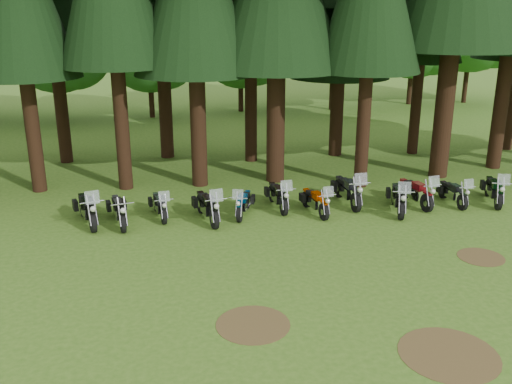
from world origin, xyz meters
TOP-DOWN VIEW (x-y plane):
  - ground at (0.00, 0.00)m, footprint 120.00×120.00m
  - decid_2 at (-10.43, 24.78)m, footprint 6.72×6.53m
  - decid_3 at (-4.71, 25.13)m, footprint 6.12×5.95m
  - decid_4 at (1.58, 26.32)m, footprint 5.93×5.76m
  - decid_5 at (8.29, 25.71)m, footprint 8.45×8.21m
  - decid_6 at (14.85, 27.01)m, footprint 7.06×6.86m
  - decid_7 at (19.46, 26.83)m, footprint 8.44×8.20m
  - dirt_patch_0 at (-3.00, -2.00)m, footprint 1.80×1.80m
  - dirt_patch_1 at (4.50, 0.50)m, footprint 1.40×1.40m
  - dirt_patch_2 at (1.00, -4.00)m, footprint 2.20×2.20m
  - motorcycle_0 at (-7.47, 5.54)m, footprint 0.97×2.45m
  - motorcycle_1 at (-6.39, 5.33)m, footprint 0.56×2.28m
  - motorcycle_2 at (-4.98, 5.74)m, footprint 0.58×2.05m
  - motorcycle_3 at (-3.34, 5.10)m, footprint 0.73×2.41m
  - motorcycle_4 at (-1.99, 5.42)m, footprint 0.97×2.00m
  - motorcycle_5 at (-0.61, 5.89)m, footprint 0.46×2.25m
  - motorcycle_6 at (0.61, 5.11)m, footprint 0.61×2.12m
  - motorcycle_7 at (2.11, 5.85)m, footprint 0.47×2.52m
  - motorcycle_8 at (3.66, 4.72)m, footprint 0.94×2.37m
  - motorcycle_9 at (4.61, 5.31)m, footprint 0.59×2.35m
  - motorcycle_10 at (6.09, 5.15)m, footprint 0.38×2.04m
  - motorcycle_11 at (7.71, 5.00)m, footprint 1.05×2.30m

SIDE VIEW (x-z plane):
  - ground at x=0.00m, z-range 0.00..0.00m
  - dirt_patch_0 at x=-3.00m, z-range 0.00..0.01m
  - dirt_patch_1 at x=4.50m, z-range 0.00..0.01m
  - dirt_patch_2 at x=1.00m, z-range 0.00..0.01m
  - motorcycle_10 at x=6.09m, z-range -0.21..1.07m
  - motorcycle_2 at x=-4.98m, z-range -0.21..1.07m
  - motorcycle_4 at x=-1.99m, z-range -0.21..1.08m
  - motorcycle_6 at x=0.61m, z-range -0.22..1.11m
  - motorcycle_5 at x=-0.61m, z-range -0.23..1.18m
  - motorcycle_1 at x=-6.39m, z-range 0.01..0.94m
  - motorcycle_9 at x=4.61m, z-range -0.24..1.23m
  - motorcycle_11 at x=7.71m, z-range -0.24..1.23m
  - motorcycle_8 at x=3.66m, z-range -0.25..1.25m
  - motorcycle_3 at x=-3.34m, z-range -0.25..1.26m
  - motorcycle_0 at x=-7.47m, z-range -0.26..1.30m
  - motorcycle_7 at x=2.11m, z-range -0.26..1.32m
  - decid_4 at x=1.58m, z-range 0.67..8.07m
  - decid_3 at x=-4.71m, z-range 0.69..8.34m
  - decid_2 at x=-10.43m, z-range 0.76..9.15m
  - decid_6 at x=14.85m, z-range 0.79..9.61m
  - decid_7 at x=19.46m, z-range 0.95..11.50m
  - decid_5 at x=8.29m, z-range 0.95..11.51m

